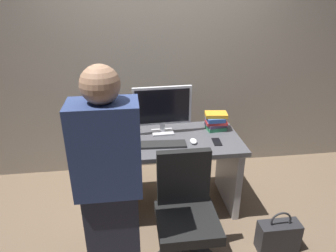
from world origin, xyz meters
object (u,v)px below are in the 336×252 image
office_chair (186,220)px  person_at_desk (110,191)px  cell_phone (217,142)px  book_stack (216,121)px  desk (167,161)px  cup_by_monitor (107,132)px  handbag (278,236)px  monitor (162,108)px  keyboard (161,144)px  cup_near_keyboard (118,140)px  mouse (193,141)px

office_chair → person_at_desk: bearing=-164.8°
office_chair → cell_phone: 0.78m
book_stack → cell_phone: 0.28m
cell_phone → desk: bearing=166.8°
office_chair → cup_by_monitor: office_chair is taller
cell_phone → person_at_desk: bearing=-137.2°
desk → handbag: bearing=-39.5°
cup_by_monitor → cell_phone: 1.00m
person_at_desk → monitor: bearing=66.0°
person_at_desk → keyboard: 0.85m
desk → monitor: monitor is taller
keyboard → cup_near_keyboard: 0.39m
cup_near_keyboard → book_stack: book_stack is taller
monitor → cell_phone: 0.58m
book_stack → cell_phone: size_ratio=1.54×
desk → person_at_desk: person_at_desk is taller
mouse → cup_near_keyboard: 0.67m
office_chair → cup_by_monitor: 1.08m
keyboard → monitor: bearing=84.4°
mouse → handbag: mouse is taller
monitor → mouse: monitor is taller
office_chair → mouse: size_ratio=9.40×
office_chair → desk: bearing=93.5°
person_at_desk → monitor: size_ratio=3.03×
desk → person_at_desk: (-0.47, -0.87, 0.33)m
desk → mouse: bearing=-26.5°
office_chair → monitor: size_ratio=1.74×
mouse → cup_near_keyboard: cup_near_keyboard is taller
mouse → cell_phone: bearing=-4.4°
cup_by_monitor → book_stack: book_stack is taller
cell_phone → office_chair: bearing=-119.2°
cup_by_monitor → mouse: bearing=-15.5°
cup_near_keyboard → handbag: 1.57m
cup_by_monitor → handbag: 1.71m
mouse → cup_by_monitor: cup_by_monitor is taller
monitor → book_stack: bearing=1.5°
desk → book_stack: 0.60m
desk → book_stack: book_stack is taller
person_at_desk → monitor: 1.10m
person_at_desk → cup_near_keyboard: bearing=88.2°
mouse → cell_phone: size_ratio=0.69×
office_chair → cup_near_keyboard: bearing=126.2°
monitor → cup_near_keyboard: 0.50m
cup_near_keyboard → book_stack: bearing=12.0°
desk → cup_by_monitor: size_ratio=13.39×
keyboard → book_stack: book_stack is taller
handbag → monitor: bearing=136.8°
office_chair → cup_by_monitor: (-0.59, 0.83, 0.36)m
office_chair → book_stack: bearing=63.0°
mouse → desk: bearing=153.5°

